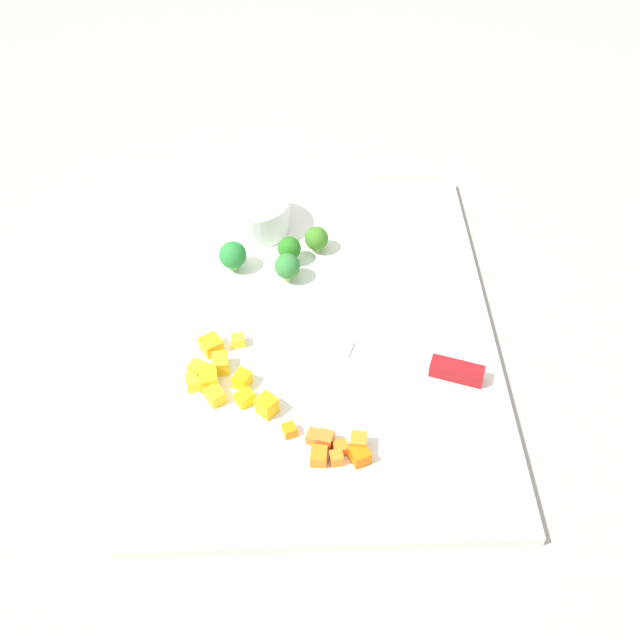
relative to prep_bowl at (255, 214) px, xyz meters
The scene contains 26 objects.
ground_plane 0.20m from the prep_bowl, 23.49° to the left, with size 4.00×4.00×0.00m, color gray.
cutting_board 0.19m from the prep_bowl, 23.49° to the left, with size 0.54×0.39×0.01m, color white.
prep_bowl is the anchor object (origin of this frame).
chef_knife 0.27m from the prep_bowl, 32.28° to the left, with size 0.13×0.31×0.02m.
carrot_dice_0 0.33m from the prep_bowl, ahead, with size 0.01×0.01×0.01m, color orange.
carrot_dice_1 0.36m from the prep_bowl, 17.59° to the left, with size 0.02×0.02×0.02m, color orange.
carrot_dice_2 0.37m from the prep_bowl, 13.58° to the left, with size 0.01×0.01×0.01m, color orange.
carrot_dice_3 0.37m from the prep_bowl, 17.01° to the left, with size 0.02×0.02×0.02m, color orange.
carrot_dice_4 0.35m from the prep_bowl, 13.47° to the left, with size 0.02×0.01×0.01m, color orange.
carrot_dice_5 0.36m from the prep_bowl, 14.76° to the left, with size 0.01×0.01×0.01m, color orange.
carrot_dice_6 0.36m from the prep_bowl, 11.06° to the left, with size 0.02×0.02×0.01m, color orange.
carrot_dice_7 0.34m from the prep_bowl, 11.08° to the left, with size 0.01×0.01×0.01m, color orange.
pepper_dice_0 0.26m from the prep_bowl, ahead, with size 0.01×0.02×0.02m, color yellow.
pepper_dice_1 0.28m from the prep_bowl, ahead, with size 0.01×0.02×0.01m, color yellow.
pepper_dice_2 0.25m from the prep_bowl, 12.55° to the right, with size 0.02×0.02×0.02m, color yellow.
pepper_dice_3 0.24m from the prep_bowl, ahead, with size 0.02×0.02×0.02m, color yellow.
pepper_dice_4 0.21m from the prep_bowl, 11.87° to the right, with size 0.02×0.02×0.02m, color yellow.
pepper_dice_5 0.28m from the prep_bowl, ahead, with size 0.02×0.02×0.02m, color yellow.
pepper_dice_6 0.30m from the prep_bowl, ahead, with size 0.02×0.02×0.02m, color yellow.
pepper_dice_7 0.27m from the prep_bowl, 13.05° to the right, with size 0.01×0.02×0.01m, color yellow.
pepper_dice_8 0.26m from the prep_bowl, ahead, with size 0.02×0.02×0.02m, color yellow.
pepper_dice_9 0.20m from the prep_bowl, ahead, with size 0.02×0.01×0.01m, color yellow.
broccoli_floret_0 0.11m from the prep_bowl, 22.25° to the left, with size 0.03×0.03×0.04m.
broccoli_floret_1 0.08m from the prep_bowl, 17.98° to the right, with size 0.03×0.03×0.04m.
broccoli_floret_2 0.08m from the prep_bowl, 33.16° to the left, with size 0.03×0.03×0.04m.
broccoli_floret_3 0.09m from the prep_bowl, 58.93° to the left, with size 0.03×0.03×0.03m.
Camera 1 is at (0.60, -0.02, 0.65)m, focal length 43.06 mm.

